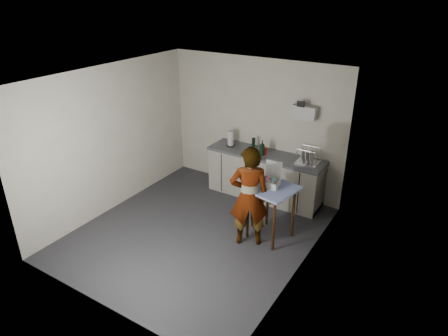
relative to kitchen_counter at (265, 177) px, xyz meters
The scene contains 15 objects.
ground 1.80m from the kitchen_counter, 103.24° to the right, with size 4.00×4.00×0.00m, color #2C2C32.
wall_back 1.00m from the kitchen_counter, 144.05° to the left, with size 3.60×0.02×2.60m, color beige.
wall_right 2.36m from the kitchen_counter, 50.73° to the right, with size 0.02×4.00×2.60m, color beige.
wall_left 2.91m from the kitchen_counter, 142.18° to the right, with size 0.02×4.00×2.60m, color beige.
ceiling 2.78m from the kitchen_counter, 103.24° to the right, with size 3.60×4.00×0.01m, color silver.
kitchen_counter is the anchor object (origin of this frame).
wall_shelf 1.47m from the kitchen_counter, 20.15° to the left, with size 0.42×0.18×0.37m.
side_table 1.40m from the kitchen_counter, 59.56° to the right, with size 0.83×0.83×0.91m.
standing_man 1.60m from the kitchen_counter, 72.96° to the right, with size 0.60×0.40×1.65m, color #B2A593.
soap_bottle 0.63m from the kitchen_counter, 114.58° to the right, with size 0.11×0.11×0.28m, color black.
soda_can 0.55m from the kitchen_counter, 94.95° to the right, with size 0.07×0.07×0.14m, color red.
dark_bottle 0.68m from the kitchen_counter, 164.78° to the left, with size 0.07×0.07×0.22m, color black.
paper_towel 0.99m from the kitchen_counter, behind, with size 0.17×0.17×0.30m.
dish_rack 0.97m from the kitchen_counter, ahead, with size 0.39×0.29×0.27m.
bakery_box 1.40m from the kitchen_counter, 60.12° to the right, with size 0.29×0.30×0.37m.
Camera 1 is at (3.35, -4.52, 3.80)m, focal length 32.00 mm.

